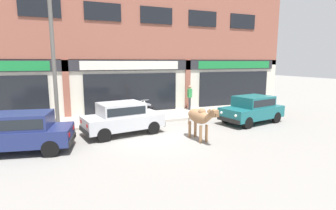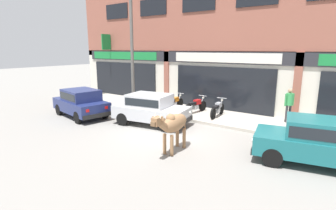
{
  "view_description": "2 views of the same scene",
  "coord_description": "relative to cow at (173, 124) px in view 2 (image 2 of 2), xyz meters",
  "views": [
    {
      "loc": [
        -4.13,
        -10.74,
        3.27
      ],
      "look_at": [
        0.7,
        1.0,
        1.16
      ],
      "focal_mm": 28.0,
      "sensor_mm": 36.0,
      "label": 1
    },
    {
      "loc": [
        6.01,
        -8.53,
        3.54
      ],
      "look_at": [
        -0.8,
        1.0,
        1.01
      ],
      "focal_mm": 28.0,
      "sensor_mm": 36.0,
      "label": 2
    }
  ],
  "objects": [
    {
      "name": "cow",
      "position": [
        0.0,
        0.0,
        0.0
      ],
      "size": [
        0.61,
        2.15,
        1.61
      ],
      "color": "#936B47",
      "rests_on": "ground"
    },
    {
      "name": "car_2",
      "position": [
        -6.67,
        1.15,
        -0.19
      ],
      "size": [
        3.8,
        2.24,
        1.46
      ],
      "color": "black",
      "rests_on": "ground"
    },
    {
      "name": "utility_pole",
      "position": [
        -5.48,
        3.89,
        2.15
      ],
      "size": [
        0.18,
        0.18,
        6.02
      ],
      "primitive_type": "cylinder",
      "color": "#595651",
      "rests_on": "sidewalk"
    },
    {
      "name": "motorcycle_0",
      "position": [
        -3.27,
        4.87,
        -0.48
      ],
      "size": [
        0.52,
        1.81,
        0.88
      ],
      "color": "black",
      "rests_on": "sidewalk"
    },
    {
      "name": "shop_building",
      "position": [
        -1.14,
        6.78,
        3.87
      ],
      "size": [
        23.0,
        1.4,
        10.14
      ],
      "color": "#8E5142",
      "rests_on": "ground"
    },
    {
      "name": "car_1",
      "position": [
        -2.76,
        2.15,
        -0.19
      ],
      "size": [
        3.78,
        2.14,
        1.46
      ],
      "color": "black",
      "rests_on": "ground"
    },
    {
      "name": "pedestrian",
      "position": [
        2.54,
        5.85,
        0.12
      ],
      "size": [
        0.34,
        0.41,
        1.6
      ],
      "color": "#2D2D33",
      "rests_on": "sidewalk"
    },
    {
      "name": "ground_plane",
      "position": [
        -1.13,
        1.39,
        -1.01
      ],
      "size": [
        90.0,
        90.0,
        0.0
      ],
      "primitive_type": "plane",
      "color": "gray"
    },
    {
      "name": "sidewalk",
      "position": [
        -1.13,
        5.05,
        -0.94
      ],
      "size": [
        19.0,
        2.93,
        0.14
      ],
      "primitive_type": "cube",
      "color": "#A8A093",
      "rests_on": "ground"
    },
    {
      "name": "car_0",
      "position": [
        4.17,
        1.69,
        -0.19
      ],
      "size": [
        3.8,
        2.24,
        1.46
      ],
      "color": "black",
      "rests_on": "ground"
    },
    {
      "name": "motorcycle_1",
      "position": [
        -1.92,
        4.93,
        -0.48
      ],
      "size": [
        0.59,
        1.8,
        0.88
      ],
      "color": "black",
      "rests_on": "sidewalk"
    },
    {
      "name": "motorcycle_2",
      "position": [
        -0.61,
        4.88,
        -0.48
      ],
      "size": [
        0.52,
        1.81,
        0.88
      ],
      "color": "black",
      "rests_on": "sidewalk"
    }
  ]
}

